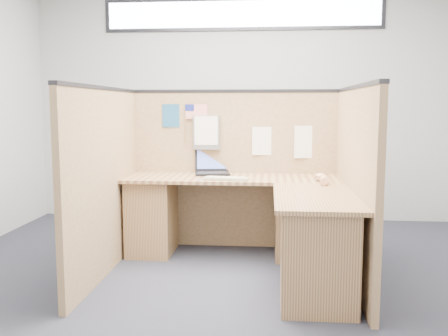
# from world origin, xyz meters

# --- Properties ---
(floor) EXTENTS (5.00, 5.00, 0.00)m
(floor) POSITION_xyz_m (0.00, 0.00, 0.00)
(floor) COLOR #21232F
(floor) RESTS_ON ground
(wall_back) EXTENTS (5.00, 0.00, 5.00)m
(wall_back) POSITION_xyz_m (0.00, 2.25, 1.40)
(wall_back) COLOR #AAADAF
(wall_back) RESTS_ON floor
(wall_front) EXTENTS (5.00, 0.00, 5.00)m
(wall_front) POSITION_xyz_m (0.00, -2.25, 1.40)
(wall_front) COLOR #AAADAF
(wall_front) RESTS_ON floor
(clerestory_window) EXTENTS (3.30, 0.04, 0.38)m
(clerestory_window) POSITION_xyz_m (0.00, 2.23, 2.45)
(clerestory_window) COLOR #232328
(clerestory_window) RESTS_ON wall_back
(cubicle_partitions) EXTENTS (2.06, 1.83, 1.53)m
(cubicle_partitions) POSITION_xyz_m (0.00, 0.43, 0.77)
(cubicle_partitions) COLOR brown
(cubicle_partitions) RESTS_ON floor
(l_desk) EXTENTS (1.95, 1.75, 0.73)m
(l_desk) POSITION_xyz_m (0.18, 0.29, 0.39)
(l_desk) COLOR brown
(l_desk) RESTS_ON floor
(laptop) EXTENTS (0.36, 0.36, 0.23)m
(laptop) POSITION_xyz_m (-0.20, 0.90, 0.79)
(laptop) COLOR black
(laptop) RESTS_ON l_desk
(keyboard) EXTENTS (0.40, 0.16, 0.03)m
(keyboard) POSITION_xyz_m (-0.04, 0.49, 0.74)
(keyboard) COLOR gray
(keyboard) RESTS_ON l_desk
(mouse) EXTENTS (0.10, 0.07, 0.04)m
(mouse) POSITION_xyz_m (0.78, 0.53, 0.75)
(mouse) COLOR silver
(mouse) RESTS_ON l_desk
(hand_forearm) EXTENTS (0.10, 0.34, 0.07)m
(hand_forearm) POSITION_xyz_m (0.79, 0.41, 0.76)
(hand_forearm) COLOR tan
(hand_forearm) RESTS_ON l_desk
(blue_poster) EXTENTS (0.17, 0.01, 0.22)m
(blue_poster) POSITION_xyz_m (-0.62, 0.97, 1.28)
(blue_poster) COLOR navy
(blue_poster) RESTS_ON cubicle_partitions
(american_flag) EXTENTS (0.22, 0.01, 0.37)m
(american_flag) POSITION_xyz_m (-0.39, 0.96, 1.31)
(american_flag) COLOR olive
(american_flag) RESTS_ON cubicle_partitions
(file_holder) EXTENTS (0.25, 0.05, 0.32)m
(file_holder) POSITION_xyz_m (-0.27, 0.94, 1.12)
(file_holder) COLOR slate
(file_holder) RESTS_ON cubicle_partitions
(paper_left) EXTENTS (0.21, 0.03, 0.27)m
(paper_left) POSITION_xyz_m (0.28, 0.97, 1.04)
(paper_left) COLOR white
(paper_left) RESTS_ON cubicle_partitions
(paper_right) EXTENTS (0.24, 0.04, 0.31)m
(paper_right) POSITION_xyz_m (0.69, 0.97, 1.03)
(paper_right) COLOR white
(paper_right) RESTS_ON cubicle_partitions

